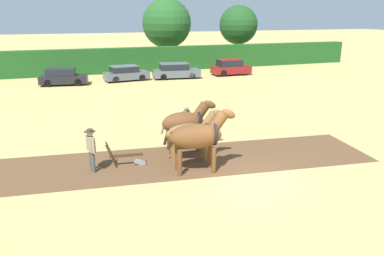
% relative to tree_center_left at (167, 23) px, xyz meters
% --- Properties ---
extents(ground_plane, '(240.00, 240.00, 0.00)m').
position_rel_tree_center_left_xyz_m(ground_plane, '(-6.75, -33.53, -4.92)').
color(ground_plane, tan).
extents(plowed_furrow_strip, '(22.72, 6.61, 0.01)m').
position_rel_tree_center_left_xyz_m(plowed_furrow_strip, '(-11.42, -30.49, -4.92)').
color(plowed_furrow_strip, brown).
rests_on(plowed_furrow_strip, ground).
extents(hedgerow, '(57.18, 1.32, 2.58)m').
position_rel_tree_center_left_xyz_m(hedgerow, '(-6.75, -4.67, -3.63)').
color(hedgerow, '#1E511E').
rests_on(hedgerow, ground).
extents(tree_center_left, '(5.87, 5.87, 7.87)m').
position_rel_tree_center_left_xyz_m(tree_center_left, '(0.00, 0.00, 0.00)').
color(tree_center_left, '#4C3823').
rests_on(tree_center_left, ground).
extents(tree_center, '(4.88, 4.88, 7.13)m').
position_rel_tree_center_left_xyz_m(tree_center, '(9.40, -0.39, -0.25)').
color(tree_center, brown).
rests_on(tree_center, ground).
extents(draft_horse_lead_left, '(2.78, 1.27, 2.55)m').
position_rel_tree_center_left_xyz_m(draft_horse_lead_left, '(-8.13, -32.12, -3.46)').
color(draft_horse_lead_left, brown).
rests_on(draft_horse_lead_left, ground).
extents(draft_horse_lead_right, '(2.69, 1.10, 2.24)m').
position_rel_tree_center_left_xyz_m(draft_horse_lead_right, '(-7.97, -30.93, -3.70)').
color(draft_horse_lead_right, brown).
rests_on(draft_horse_lead_right, ground).
extents(draft_horse_trail_left, '(2.61, 1.27, 2.38)m').
position_rel_tree_center_left_xyz_m(draft_horse_trail_left, '(-7.83, -29.75, -3.59)').
color(draft_horse_trail_left, brown).
rests_on(draft_horse_trail_left, ground).
extents(plow, '(1.62, 0.53, 1.13)m').
position_rel_tree_center_left_xyz_m(plow, '(-10.56, -30.60, -4.60)').
color(plow, '#4C331E').
rests_on(plow, ground).
extents(farmer_at_plow, '(0.44, 0.66, 1.75)m').
position_rel_tree_center_left_xyz_m(farmer_at_plow, '(-12.05, -30.74, -3.89)').
color(farmer_at_plow, '#4C4C4C').
rests_on(farmer_at_plow, ground).
extents(farmer_beside_team, '(0.49, 0.53, 1.72)m').
position_rel_tree_center_left_xyz_m(farmer_beside_team, '(-7.29, -28.24, -3.92)').
color(farmer_beside_team, '#4C4C4C').
rests_on(farmer_beside_team, ground).
extents(parked_car_far_left, '(4.23, 2.33, 1.46)m').
position_rel_tree_center_left_xyz_m(parked_car_far_left, '(-12.56, -10.37, -4.22)').
color(parked_car_far_left, black).
rests_on(parked_car_far_left, ground).
extents(parked_car_left, '(4.21, 2.22, 1.42)m').
position_rel_tree_center_left_xyz_m(parked_car_left, '(-6.98, -10.05, -4.24)').
color(parked_car_left, '#565B66').
rests_on(parked_car_left, ground).
extents(parked_car_center_left, '(4.66, 2.24, 1.49)m').
position_rel_tree_center_left_xyz_m(parked_car_center_left, '(-2.20, -10.36, -4.21)').
color(parked_car_center_left, '#565B66').
rests_on(parked_car_center_left, ground).
extents(parked_car_center, '(3.86, 1.83, 1.61)m').
position_rel_tree_center_left_xyz_m(parked_car_center, '(3.73, -10.20, -4.15)').
color(parked_car_center, maroon).
rests_on(parked_car_center, ground).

